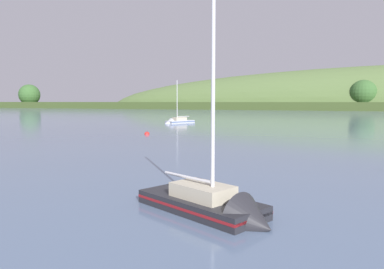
# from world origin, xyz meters

# --- Properties ---
(sailboat_near_mooring) EXTENTS (4.52, 7.28, 9.88)m
(sailboat_near_mooring) POSITION_xyz_m (-27.06, 66.12, 0.18)
(sailboat_near_mooring) COLOR #ADB2BC
(sailboat_near_mooring) RESTS_ON ground
(sailboat_midwater_white) EXTENTS (6.56, 4.01, 9.81)m
(sailboat_midwater_white) POSITION_xyz_m (5.06, 14.91, 0.22)
(sailboat_midwater_white) COLOR #232328
(sailboat_midwater_white) RESTS_ON ground
(mooring_buoy_off_fishing_boat) EXTENTS (0.73, 0.73, 0.81)m
(mooring_buoy_off_fishing_boat) POSITION_xyz_m (-17.79, 42.48, 0.00)
(mooring_buoy_off_fishing_boat) COLOR red
(mooring_buoy_off_fishing_boat) RESTS_ON ground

